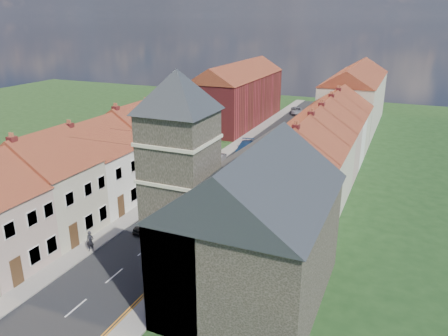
# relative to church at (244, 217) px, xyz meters

# --- Properties ---
(ground) EXTENTS (160.00, 160.00, 0.00)m
(ground) POSITION_rel_church_xyz_m (-9.36, -3.32, -5.88)
(ground) COLOR #2B4E21
(ground) RESTS_ON ground
(road) EXTENTS (7.00, 90.00, 0.02)m
(road) POSITION_rel_church_xyz_m (-9.36, 26.68, -5.87)
(road) COLOR black
(road) RESTS_ON ground
(pavement_left) EXTENTS (1.80, 90.00, 0.12)m
(pavement_left) POSITION_rel_church_xyz_m (-13.76, 26.68, -5.82)
(pavement_left) COLOR #A29A93
(pavement_left) RESTS_ON ground
(pavement_right) EXTENTS (1.80, 90.00, 0.12)m
(pavement_right) POSITION_rel_church_xyz_m (-4.96, 26.68, -5.82)
(pavement_right) COLOR #A29A93
(pavement_right) RESTS_ON ground
(church) EXTENTS (11.25, 14.25, 15.20)m
(church) POSITION_rel_church_xyz_m (0.00, 0.00, 0.00)
(church) COLOR #2F2B21
(church) RESTS_ON ground
(cottage_r_tudor) EXTENTS (8.30, 5.20, 9.00)m
(cottage_r_tudor) POSITION_rel_church_xyz_m (-0.09, 9.37, -1.41)
(cottage_r_tudor) COLOR beige
(cottage_r_tudor) RESTS_ON ground
(cottage_r_white_near) EXTENTS (8.30, 6.00, 9.00)m
(cottage_r_white_near) POSITION_rel_church_xyz_m (-0.06, 14.77, -1.40)
(cottage_r_white_near) COLOR beige
(cottage_r_white_near) RESTS_ON ground
(cottage_r_cream_mid) EXTENTS (8.30, 5.20, 9.00)m
(cottage_r_cream_mid) POSITION_rel_church_xyz_m (-0.06, 20.17, -1.40)
(cottage_r_cream_mid) COLOR beige
(cottage_r_cream_mid) RESTS_ON ground
(cottage_r_pink) EXTENTS (8.30, 6.00, 9.00)m
(cottage_r_pink) POSITION_rel_church_xyz_m (-0.06, 25.57, -1.40)
(cottage_r_pink) COLOR #B69E90
(cottage_r_pink) RESTS_ON ground
(cottage_r_white_far) EXTENTS (8.30, 5.20, 9.00)m
(cottage_r_white_far) POSITION_rel_church_xyz_m (-0.06, 30.97, -1.40)
(cottage_r_white_far) COLOR silver
(cottage_r_white_far) RESTS_ON ground
(cottage_r_cream_far) EXTENTS (8.30, 6.00, 9.00)m
(cottage_r_cream_far) POSITION_rel_church_xyz_m (-0.06, 36.37, -1.40)
(cottage_r_cream_far) COLOR beige
(cottage_r_cream_far) RESTS_ON ground
(cottage_l_cream) EXTENTS (8.30, 6.30, 9.10)m
(cottage_l_cream) POSITION_rel_church_xyz_m (-18.66, 2.22, -1.35)
(cottage_l_cream) COLOR beige
(cottage_l_cream) RESTS_ON ground
(cottage_l_white) EXTENTS (8.30, 6.90, 8.80)m
(cottage_l_white) POSITION_rel_church_xyz_m (-18.66, 8.62, -1.51)
(cottage_l_white) COLOR silver
(cottage_l_white) RESTS_ON ground
(cottage_l_brick_mid) EXTENTS (8.30, 5.70, 9.10)m
(cottage_l_brick_mid) POSITION_rel_church_xyz_m (-18.66, 14.72, -1.35)
(cottage_l_brick_mid) COLOR beige
(cottage_l_brick_mid) RESTS_ON ground
(cottage_l_pink) EXTENTS (8.30, 6.30, 8.80)m
(cottage_l_pink) POSITION_rel_church_xyz_m (-18.66, 20.52, -1.51)
(cottage_l_pink) COLOR maroon
(cottage_l_pink) RESTS_ON ground
(block_right_far) EXTENTS (8.30, 24.20, 10.50)m
(block_right_far) POSITION_rel_church_xyz_m (-0.06, 51.68, -0.58)
(block_right_far) COLOR beige
(block_right_far) RESTS_ON ground
(block_left_far) EXTENTS (8.30, 24.20, 10.50)m
(block_left_far) POSITION_rel_church_xyz_m (-18.66, 46.68, -0.58)
(block_left_far) COLOR maroon
(block_left_far) RESTS_ON ground
(lamppost) EXTENTS (0.88, 0.15, 6.00)m
(lamppost) POSITION_rel_church_xyz_m (-13.17, 16.68, -2.34)
(lamppost) COLOR black
(lamppost) RESTS_ON pavement_left
(car_near) EXTENTS (1.64, 4.04, 1.37)m
(car_near) POSITION_rel_church_xyz_m (-10.86, 6.03, -5.19)
(car_near) COLOR black
(car_near) RESTS_ON ground
(car_mid) EXTENTS (2.37, 4.88, 1.54)m
(car_mid) POSITION_rel_church_xyz_m (-12.47, 23.30, -5.11)
(car_mid) COLOR gray
(car_mid) RESTS_ON ground
(car_far) EXTENTS (2.81, 5.16, 1.42)m
(car_far) POSITION_rel_church_xyz_m (-11.39, 30.68, -5.17)
(car_far) COLOR navy
(car_far) RESTS_ON ground
(car_distant) EXTENTS (3.29, 4.93, 1.26)m
(car_distant) POSITION_rel_church_xyz_m (-11.11, 57.64, -5.25)
(car_distant) COLOR #BABCC2
(car_distant) RESTS_ON ground
(pedestrian_left) EXTENTS (0.70, 0.56, 1.69)m
(pedestrian_left) POSITION_rel_church_xyz_m (-13.06, 0.70, -4.91)
(pedestrian_left) COLOR #232228
(pedestrian_left) RESTS_ON pavement_left
(pedestrian_right) EXTENTS (0.87, 0.70, 1.72)m
(pedestrian_right) POSITION_rel_church_xyz_m (-5.66, 12.84, -4.90)
(pedestrian_right) COLOR #2A2422
(pedestrian_right) RESTS_ON pavement_right
(car_far_b) EXTENTS (2.70, 5.14, 1.42)m
(car_far_b) POSITION_rel_church_xyz_m (-6.16, 30.68, -5.17)
(car_far_b) COLOR navy
(car_far_b) RESTS_ON ground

